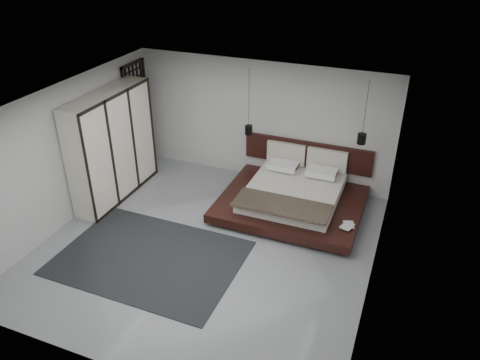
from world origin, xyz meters
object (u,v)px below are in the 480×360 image
at_px(pendant_right, 362,139).
at_px(rug, 150,258).
at_px(bed, 293,195).
at_px(pendant_left, 249,130).
at_px(lattice_screen, 138,116).
at_px(wardrobe, 112,146).

xyz_separation_m(pendant_right, rug, (-3.15, -3.11, -1.61)).
height_order(bed, pendant_right, pendant_right).
bearing_deg(pendant_left, lattice_screen, 178.55).
bearing_deg(pendant_right, pendant_left, 180.00).
distance_m(bed, wardrobe, 4.02).
relative_size(bed, rug, 0.89).
xyz_separation_m(pendant_left, rug, (-0.74, -3.11, -1.43)).
height_order(lattice_screen, wardrobe, lattice_screen).
relative_size(lattice_screen, pendant_left, 1.76).
relative_size(pendant_left, rug, 0.45).
distance_m(wardrobe, rug, 2.82).
distance_m(pendant_left, wardrobe, 2.96).
height_order(lattice_screen, pendant_left, pendant_left).
height_order(lattice_screen, bed, lattice_screen).
distance_m(pendant_right, rug, 4.71).
relative_size(pendant_left, pendant_right, 1.14).
bearing_deg(rug, wardrobe, 136.94).
bearing_deg(wardrobe, lattice_screen, 99.94).
xyz_separation_m(pendant_left, pendant_right, (2.41, -0.00, 0.18)).
height_order(pendant_left, pendant_right, same).
bearing_deg(lattice_screen, bed, -7.67).
xyz_separation_m(bed, pendant_left, (-1.20, 0.48, 1.14)).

